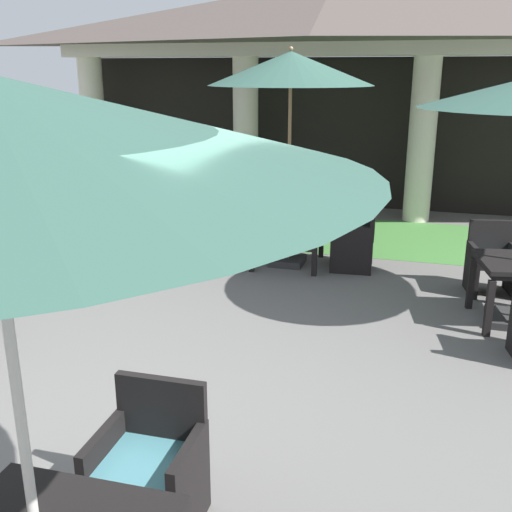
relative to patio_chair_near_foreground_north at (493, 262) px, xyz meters
name	(u,v)px	position (x,y,z in m)	size (l,w,h in m)	color
background_pavilion	(335,35)	(-2.68, 3.75, 2.88)	(11.13, 3.20, 4.19)	beige
lawn_strip	(314,232)	(-2.68, 2.24, -0.40)	(12.93, 2.44, 0.01)	#47843D
patio_chair_near_foreground_north	(493,262)	(0.00, 0.00, 0.00)	(0.65, 0.61, 0.89)	black
patio_table_mid_right	(288,220)	(-2.72, 0.41, 0.25)	(1.01, 1.01, 0.76)	black
patio_umbrella_mid_right	(291,71)	(-2.72, 0.41, 2.27)	(2.21, 2.21, 2.98)	#2D2D2D
patio_chair_mid_right_north	(298,221)	(-2.78, 1.36, 0.00)	(0.59, 0.61, 0.90)	black
patio_chair_mid_right_east	(355,239)	(-1.76, 0.48, 0.02)	(0.62, 0.62, 0.92)	black
patio_chair_mid_right_west	(223,234)	(-3.67, 0.34, -0.01)	(0.55, 0.61, 0.87)	black
patio_chair_far_back_north	(149,466)	(-2.34, -4.87, 0.00)	(0.62, 0.58, 0.89)	black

